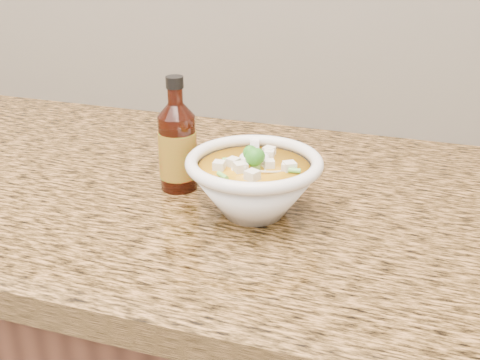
% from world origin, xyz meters
% --- Properties ---
extents(counter_slab, '(4.00, 0.68, 0.04)m').
position_xyz_m(counter_slab, '(0.00, 1.68, 0.88)').
color(counter_slab, '#A26F3B').
rests_on(counter_slab, cabinet).
extents(soup_bowl, '(0.19, 0.21, 0.10)m').
position_xyz_m(soup_bowl, '(0.25, 1.60, 0.94)').
color(soup_bowl, white).
rests_on(soup_bowl, counter_slab).
extents(hot_sauce_bottle, '(0.06, 0.06, 0.17)m').
position_xyz_m(hot_sauce_bottle, '(0.12, 1.65, 0.96)').
color(hot_sauce_bottle, '#3A1007').
rests_on(hot_sauce_bottle, counter_slab).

